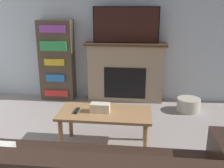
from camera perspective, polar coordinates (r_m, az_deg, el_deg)
The scene contains 8 objects.
wall_back at distance 4.52m, azimuth 1.62°, elevation 13.46°, with size 6.24×0.06×2.70m.
fireplace at distance 4.50m, azimuth 2.90°, elevation 2.58°, with size 1.37×0.28×1.01m.
tv at distance 4.35m, azimuth 3.04°, elevation 12.71°, with size 1.08×0.03×0.59m.
coffee_table at distance 3.04m, azimuth -1.55°, elevation -7.08°, with size 1.06×0.53×0.44m.
tissue_box at distance 3.01m, azimuth -2.60°, elevation -5.15°, with size 0.22×0.12×0.10m.
remote_control at distance 3.05m, azimuth -7.68°, elevation -5.77°, with size 0.04×0.15×0.02m.
bookshelf at distance 4.66m, azimuth -11.90°, elevation 5.03°, with size 0.59×0.29×1.38m.
storage_basket at distance 4.33m, azimuth 16.32°, elevation -4.34°, with size 0.36×0.36×0.21m.
Camera 1 is at (0.39, -0.83, 1.62)m, focal length 42.00 mm.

